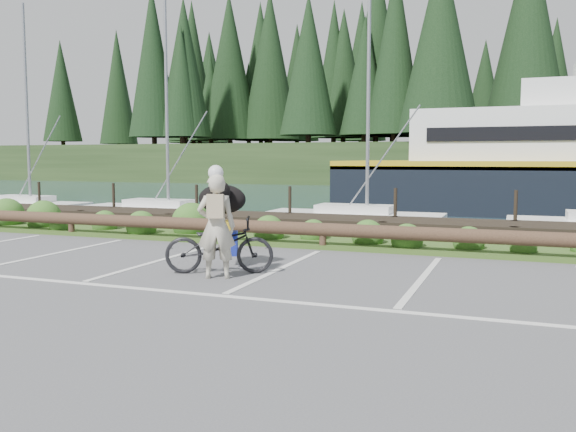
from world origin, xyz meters
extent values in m
plane|color=#4E4E51|center=(0.00, 0.00, 0.00)|extent=(72.00, 72.00, 0.00)
plane|color=#19343D|center=(0.00, 48.00, -1.20)|extent=(160.00, 160.00, 0.00)
cube|color=#3D5B21|center=(0.00, 5.30, 0.05)|extent=(34.00, 1.60, 0.10)
imported|color=black|center=(-0.86, 1.22, 0.51)|extent=(2.04, 1.33, 1.01)
imported|color=#BDB6A0|center=(-0.69, 0.80, 0.89)|extent=(0.76, 0.64, 1.78)
ellipsoid|color=black|center=(-1.09, 1.79, 1.29)|extent=(0.79, 1.06, 0.55)
camera|label=1|loc=(4.10, -8.37, 2.04)|focal=38.00mm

